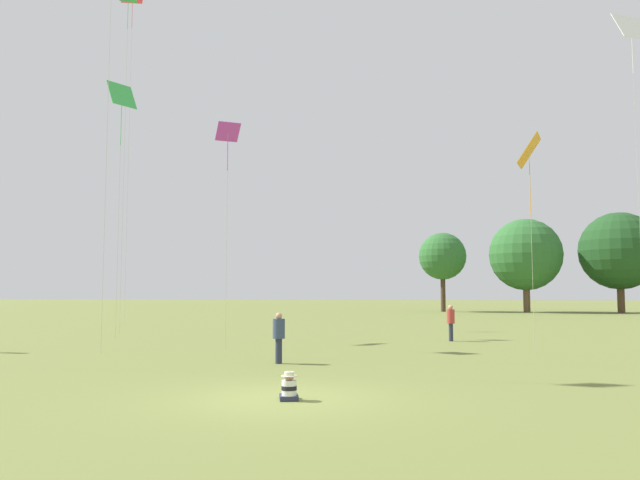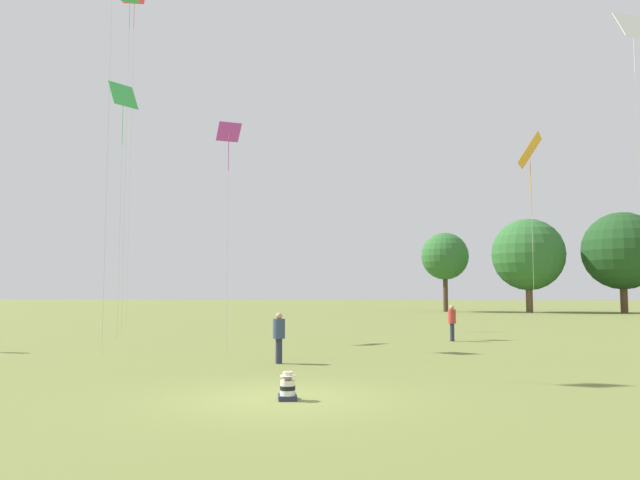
% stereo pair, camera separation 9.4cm
% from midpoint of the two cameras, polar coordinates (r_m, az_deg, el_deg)
% --- Properties ---
extents(ground_plane, '(300.00, 300.00, 0.00)m').
position_cam_midpoint_polar(ground_plane, '(13.26, -3.91, -14.26)').
color(ground_plane, olive).
extents(seated_toddler, '(0.47, 0.54, 0.59)m').
position_cam_midpoint_polar(seated_toddler, '(13.00, -3.06, -13.36)').
color(seated_toddler, '#282D47').
rests_on(seated_toddler, ground).
extents(person_standing_0, '(0.49, 0.49, 1.60)m').
position_cam_midpoint_polar(person_standing_0, '(28.47, 11.78, -7.14)').
color(person_standing_0, '#282D42').
rests_on(person_standing_0, ground).
extents(person_standing_2, '(0.43, 0.43, 1.55)m').
position_cam_midpoint_polar(person_standing_2, '(19.35, -3.93, -8.53)').
color(person_standing_2, '#282D42').
rests_on(person_standing_2, ground).
extents(kite_0, '(1.17, 1.44, 12.04)m').
position_cam_midpoint_polar(kite_0, '(31.48, -17.76, 12.10)').
color(kite_0, green).
rests_on(kite_0, ground).
extents(kite_2, '(1.44, 0.95, 21.82)m').
position_cam_midpoint_polar(kite_2, '(44.61, -16.85, 19.70)').
color(kite_2, red).
rests_on(kite_2, ground).
extents(kite_4, '(0.89, 0.60, 18.72)m').
position_cam_midpoint_polar(kite_4, '(37.25, -17.23, 19.22)').
color(kite_4, green).
rests_on(kite_4, ground).
extents(kite_5, '(1.65, 1.28, 14.23)m').
position_cam_midpoint_polar(kite_5, '(31.26, 26.52, 16.62)').
color(kite_5, white).
rests_on(kite_5, ground).
extents(kite_6, '(1.06, 1.43, 7.76)m').
position_cam_midpoint_polar(kite_6, '(23.72, 18.47, 7.44)').
color(kite_6, orange).
rests_on(kite_6, ground).
extents(kite_7, '(1.12, 1.04, 8.83)m').
position_cam_midpoint_polar(kite_7, '(25.32, -8.53, 9.15)').
color(kite_7, '#B738C6').
rests_on(kite_7, ground).
extents(distant_tree_0, '(5.15, 5.15, 8.63)m').
position_cam_midpoint_polar(distant_tree_0, '(69.57, 11.10, -1.49)').
color(distant_tree_0, '#473323').
rests_on(distant_tree_0, ground).
extents(distant_tree_1, '(7.61, 7.61, 9.92)m').
position_cam_midpoint_polar(distant_tree_1, '(69.78, 18.24, -1.28)').
color(distant_tree_1, brown).
rests_on(distant_tree_1, ground).
extents(distant_tree_2, '(8.00, 8.00, 10.39)m').
position_cam_midpoint_polar(distant_tree_2, '(71.41, 25.64, -0.91)').
color(distant_tree_2, brown).
rests_on(distant_tree_2, ground).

